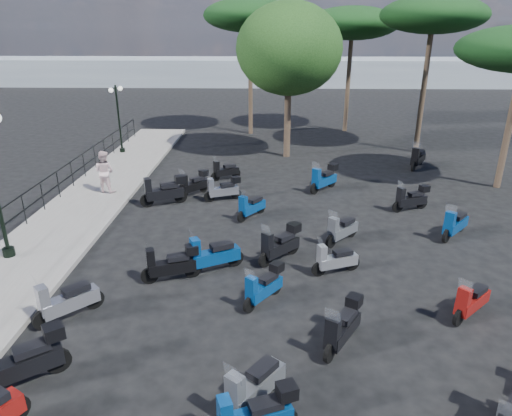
{
  "coord_description": "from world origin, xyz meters",
  "views": [
    {
      "loc": [
        0.7,
        -12.29,
        6.63
      ],
      "look_at": [
        0.29,
        1.26,
        1.2
      ],
      "focal_mm": 32.0,
      "sensor_mm": 36.0,
      "label": 1
    }
  ],
  "objects_px": {
    "scooter_11": "(225,171)",
    "pine_1": "(433,15)",
    "scooter_4": "(164,191)",
    "scooter_10": "(223,189)",
    "scooter_19": "(341,230)",
    "broadleaf_tree": "(289,49)",
    "scooter_0": "(21,362)",
    "scooter_18": "(342,327)",
    "scooter_8": "(264,287)",
    "pine_2": "(250,16)",
    "pedestrian_far": "(104,172)",
    "scooter_23": "(471,302)",
    "scooter_20": "(324,179)",
    "scooter_9": "(213,255)",
    "scooter_24": "(455,225)",
    "scooter_15": "(251,207)",
    "scooter_25": "(411,199)",
    "scooter_3": "(171,264)",
    "lamp_post_2": "(118,115)",
    "pine_0": "(352,24)",
    "scooter_7": "(253,388)",
    "scooter_12": "(255,416)",
    "scooter_13": "(280,245)",
    "scooter_2": "(66,302)",
    "scooter_26": "(418,158)"
  },
  "relations": [
    {
      "from": "scooter_11",
      "to": "pine_1",
      "type": "xyz_separation_m",
      "value": [
        10.31,
        5.37,
        6.71
      ]
    },
    {
      "from": "scooter_4",
      "to": "scooter_10",
      "type": "relative_size",
      "value": 1.18
    },
    {
      "from": "scooter_19",
      "to": "broadleaf_tree",
      "type": "xyz_separation_m",
      "value": [
        -1.44,
        10.64,
        5.09
      ]
    },
    {
      "from": "scooter_0",
      "to": "scooter_18",
      "type": "distance_m",
      "value": 6.57
    },
    {
      "from": "scooter_8",
      "to": "pine_2",
      "type": "height_order",
      "value": "pine_2"
    },
    {
      "from": "pedestrian_far",
      "to": "scooter_23",
      "type": "xyz_separation_m",
      "value": [
        11.74,
        -8.31,
        -0.6
      ]
    },
    {
      "from": "scooter_20",
      "to": "pine_2",
      "type": "height_order",
      "value": "pine_2"
    },
    {
      "from": "scooter_23",
      "to": "pine_2",
      "type": "bearing_deg",
      "value": -25.26
    },
    {
      "from": "pedestrian_far",
      "to": "scooter_9",
      "type": "bearing_deg",
      "value": 144.63
    },
    {
      "from": "pedestrian_far",
      "to": "scooter_8",
      "type": "height_order",
      "value": "pedestrian_far"
    },
    {
      "from": "scooter_9",
      "to": "scooter_19",
      "type": "xyz_separation_m",
      "value": [
        3.97,
        1.99,
        -0.05
      ]
    },
    {
      "from": "scooter_11",
      "to": "scooter_24",
      "type": "bearing_deg",
      "value": -157.19
    },
    {
      "from": "scooter_15",
      "to": "scooter_19",
      "type": "distance_m",
      "value": 3.63
    },
    {
      "from": "scooter_25",
      "to": "pine_1",
      "type": "height_order",
      "value": "pine_1"
    },
    {
      "from": "scooter_3",
      "to": "scooter_10",
      "type": "relative_size",
      "value": 1.08
    },
    {
      "from": "scooter_9",
      "to": "scooter_20",
      "type": "relative_size",
      "value": 1.16
    },
    {
      "from": "scooter_19",
      "to": "broadleaf_tree",
      "type": "relative_size",
      "value": 0.16
    },
    {
      "from": "scooter_8",
      "to": "scooter_9",
      "type": "bearing_deg",
      "value": -9.08
    },
    {
      "from": "scooter_18",
      "to": "pine_1",
      "type": "bearing_deg",
      "value": -78.93
    },
    {
      "from": "broadleaf_tree",
      "to": "scooter_24",
      "type": "bearing_deg",
      "value": -62.46
    },
    {
      "from": "scooter_0",
      "to": "lamp_post_2",
      "type": "bearing_deg",
      "value": -25.87
    },
    {
      "from": "pine_2",
      "to": "scooter_23",
      "type": "bearing_deg",
      "value": -73.12
    },
    {
      "from": "scooter_8",
      "to": "broadleaf_tree",
      "type": "relative_size",
      "value": 0.16
    },
    {
      "from": "lamp_post_2",
      "to": "scooter_11",
      "type": "xyz_separation_m",
      "value": [
        6.09,
        -4.25,
        -1.79
      ]
    },
    {
      "from": "lamp_post_2",
      "to": "pine_0",
      "type": "relative_size",
      "value": 0.46
    },
    {
      "from": "pedestrian_far",
      "to": "scooter_7",
      "type": "height_order",
      "value": "pedestrian_far"
    },
    {
      "from": "scooter_19",
      "to": "pine_0",
      "type": "xyz_separation_m",
      "value": [
        2.72,
        17.31,
        6.31
      ]
    },
    {
      "from": "pedestrian_far",
      "to": "scooter_12",
      "type": "relative_size",
      "value": 1.13
    },
    {
      "from": "lamp_post_2",
      "to": "scooter_23",
      "type": "bearing_deg",
      "value": -31.26
    },
    {
      "from": "scooter_15",
      "to": "scooter_25",
      "type": "xyz_separation_m",
      "value": [
        6.11,
        0.93,
        0.04
      ]
    },
    {
      "from": "lamp_post_2",
      "to": "scooter_12",
      "type": "relative_size",
      "value": 2.33
    },
    {
      "from": "scooter_13",
      "to": "pine_0",
      "type": "height_order",
      "value": "pine_0"
    },
    {
      "from": "scooter_10",
      "to": "scooter_11",
      "type": "bearing_deg",
      "value": -18.08
    },
    {
      "from": "scooter_12",
      "to": "scooter_18",
      "type": "height_order",
      "value": "scooter_18"
    },
    {
      "from": "scooter_19",
      "to": "scooter_24",
      "type": "bearing_deg",
      "value": -128.53
    },
    {
      "from": "scooter_4",
      "to": "scooter_7",
      "type": "relative_size",
      "value": 1.23
    },
    {
      "from": "scooter_9",
      "to": "scooter_0",
      "type": "bearing_deg",
      "value": 117.48
    },
    {
      "from": "scooter_13",
      "to": "scooter_15",
      "type": "bearing_deg",
      "value": -28.41
    },
    {
      "from": "pedestrian_far",
      "to": "scooter_9",
      "type": "distance_m",
      "value": 8.16
    },
    {
      "from": "scooter_20",
      "to": "scooter_11",
      "type": "bearing_deg",
      "value": 24.53
    },
    {
      "from": "scooter_24",
      "to": "pine_1",
      "type": "relative_size",
      "value": 0.17
    },
    {
      "from": "scooter_25",
      "to": "pine_1",
      "type": "distance_m",
      "value": 11.49
    },
    {
      "from": "scooter_2",
      "to": "pine_2",
      "type": "bearing_deg",
      "value": -54.48
    },
    {
      "from": "lamp_post_2",
      "to": "scooter_15",
      "type": "relative_size",
      "value": 2.79
    },
    {
      "from": "scooter_9",
      "to": "broadleaf_tree",
      "type": "distance_m",
      "value": 13.83
    },
    {
      "from": "scooter_23",
      "to": "pine_0",
      "type": "distance_m",
      "value": 22.28
    },
    {
      "from": "scooter_15",
      "to": "scooter_26",
      "type": "relative_size",
      "value": 0.8
    },
    {
      "from": "scooter_12",
      "to": "scooter_23",
      "type": "relative_size",
      "value": 1.24
    },
    {
      "from": "broadleaf_tree",
      "to": "pine_0",
      "type": "xyz_separation_m",
      "value": [
        4.16,
        6.66,
        1.22
      ]
    },
    {
      "from": "scooter_8",
      "to": "scooter_25",
      "type": "bearing_deg",
      "value": -93.11
    }
  ]
}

